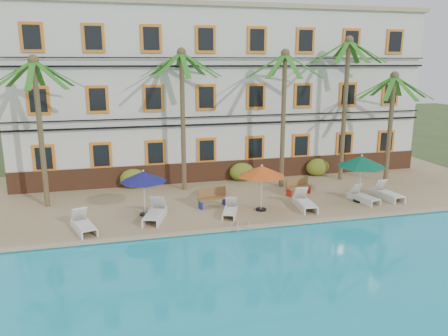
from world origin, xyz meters
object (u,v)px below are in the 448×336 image
object	(u,v)px
umbrella_red	(262,171)
pool_ladder	(242,229)
palm_a	(38,111)
lounger_f	(387,193)
umbrella_blue	(143,177)
lounger_c	(230,210)
palm_c	(284,100)
palm_b	(182,100)
lounger_b	(155,213)
lounger_a	(83,224)
palm_e	(392,111)
bench_left	(212,197)
umbrella_green	(361,162)
lounger_e	(363,196)
palm_d	(346,90)
bench_right	(298,186)
lounger_d	(304,202)

from	to	relation	value
umbrella_red	pool_ladder	world-z (taller)	umbrella_red
palm_a	lounger_f	distance (m)	17.92
lounger_f	umbrella_blue	bearing A→B (deg)	177.75
lounger_c	palm_c	bearing A→B (deg)	44.41
palm_b	lounger_b	distance (m)	6.79
lounger_a	palm_c	bearing A→B (deg)	22.51
palm_e	lounger_b	xyz separation A→B (m)	(-14.06, -3.29, -3.92)
palm_b	bench_left	world-z (taller)	palm_b
umbrella_blue	lounger_b	size ratio (longest dim) A/B	1.01
bench_left	umbrella_green	bearing A→B (deg)	-7.91
palm_a	lounger_a	distance (m)	6.21
umbrella_blue	lounger_e	bearing A→B (deg)	-3.30
palm_d	lounger_f	size ratio (longest dim) A/B	4.25
palm_c	lounger_a	xyz separation A→B (m)	(-10.63, -4.41, -4.65)
palm_d	lounger_e	size ratio (longest dim) A/B	4.49
palm_a	lounger_e	xyz separation A→B (m)	(15.61, -3.15, -4.46)
pool_ladder	palm_e	bearing A→B (deg)	27.07
palm_d	lounger_e	world-z (taller)	palm_d
bench_right	pool_ladder	distance (m)	6.05
palm_e	pool_ladder	distance (m)	12.61
bench_left	lounger_c	bearing A→B (deg)	-69.79
palm_a	palm_b	xyz separation A→B (m)	(7.06, 1.25, 0.24)
lounger_b	pool_ladder	distance (m)	4.09
palm_c	umbrella_green	world-z (taller)	palm_c
umbrella_red	bench_left	distance (m)	2.84
lounger_d	palm_d	bearing A→B (deg)	45.66
lounger_f	pool_ladder	size ratio (longest dim) A/B	2.67
palm_d	lounger_a	xyz separation A→B (m)	(-14.71, -4.99, -5.09)
pool_ladder	palm_b	bearing A→B (deg)	102.24
palm_b	lounger_c	bearing A→B (deg)	-73.64
palm_e	umbrella_red	world-z (taller)	palm_e
lounger_b	lounger_e	size ratio (longest dim) A/B	1.15
palm_a	lounger_e	distance (m)	16.54
lounger_b	palm_b	bearing A→B (deg)	65.45
palm_d	lounger_d	bearing A→B (deg)	-134.34
lounger_d	lounger_c	bearing A→B (deg)	-178.36
lounger_f	palm_c	bearing A→B (deg)	142.03
lounger_a	palm_d	bearing A→B (deg)	18.73
palm_b	palm_e	size ratio (longest dim) A/B	1.19
lounger_c	umbrella_green	bearing A→B (deg)	3.33
palm_e	umbrella_blue	world-z (taller)	palm_e
lounger_c	lounger_d	size ratio (longest dim) A/B	0.86
umbrella_blue	lounger_c	xyz separation A→B (m)	(3.85, -0.99, -1.61)
palm_b	palm_a	bearing A→B (deg)	-169.93
palm_e	pool_ladder	bearing A→B (deg)	-152.93
umbrella_red	bench_right	world-z (taller)	umbrella_red
lounger_b	pool_ladder	size ratio (longest dim) A/B	2.90
lounger_c	umbrella_red	bearing A→B (deg)	11.36
umbrella_red	palm_e	bearing A→B (deg)	19.79
lounger_a	lounger_f	world-z (taller)	lounger_f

